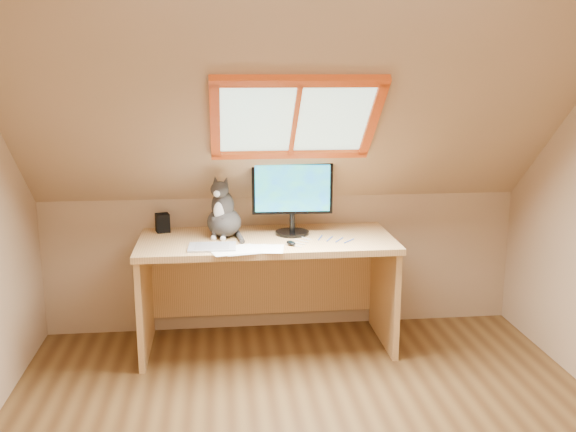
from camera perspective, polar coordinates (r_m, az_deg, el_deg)
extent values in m
cube|color=tan|center=(4.82, -0.44, -4.13)|extent=(3.50, 0.02, 1.00)
cube|color=tan|center=(3.84, 0.74, 9.74)|extent=(3.50, 1.56, 1.41)
cube|color=#B2E0CC|center=(3.93, 0.60, 8.78)|extent=(0.90, 0.53, 0.48)
cube|color=#EF4A16|center=(3.93, 0.60, 8.78)|extent=(1.02, 0.64, 0.59)
cube|color=#DFAA6A|center=(4.38, -1.91, -2.24)|extent=(1.73, 0.76, 0.04)
cube|color=#DFAA6A|center=(4.52, -12.60, -7.34)|extent=(0.04, 0.68, 0.75)
cube|color=#DFAA6A|center=(4.63, 8.56, -6.64)|extent=(0.04, 0.68, 0.75)
cube|color=#DFAA6A|center=(4.83, -2.20, -5.70)|extent=(1.63, 0.03, 0.52)
cylinder|color=black|center=(4.47, 0.38, -1.50)|extent=(0.23, 0.23, 0.02)
cylinder|color=black|center=(4.45, 0.38, -0.57)|extent=(0.04, 0.04, 0.13)
cube|color=black|center=(4.40, 0.38, 2.54)|extent=(0.56, 0.07, 0.36)
cube|color=#0F3ABE|center=(4.37, 0.41, 2.47)|extent=(0.51, 0.03, 0.32)
ellipsoid|color=#393532|center=(4.41, -5.70, -0.55)|extent=(0.32, 0.35, 0.20)
ellipsoid|color=#393532|center=(4.37, -5.81, 0.89)|extent=(0.20, 0.20, 0.22)
ellipsoid|color=silver|center=(4.31, -6.14, 0.42)|extent=(0.09, 0.07, 0.13)
ellipsoid|color=#393532|center=(4.30, -6.10, 2.35)|extent=(0.15, 0.15, 0.11)
sphere|color=silver|center=(4.26, -6.35, 1.98)|extent=(0.04, 0.04, 0.04)
cone|color=#393532|center=(4.33, -6.47, 3.15)|extent=(0.07, 0.07, 0.07)
cone|color=#393532|center=(4.30, -5.54, 3.11)|extent=(0.07, 0.07, 0.07)
cube|color=black|center=(4.60, -11.09, -0.60)|extent=(0.11, 0.11, 0.13)
cube|color=#B2B2B7|center=(4.16, -6.76, -2.76)|extent=(0.31, 0.23, 0.01)
ellipsoid|color=black|center=(4.19, 0.27, -2.42)|extent=(0.08, 0.10, 0.03)
cube|color=white|center=(4.11, -3.54, -2.93)|extent=(0.33, 0.27, 0.00)
cube|color=white|center=(4.11, -3.54, -2.91)|extent=(0.32, 0.24, 0.00)
cube|color=white|center=(4.11, -3.54, -2.89)|extent=(0.35, 0.30, 0.00)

